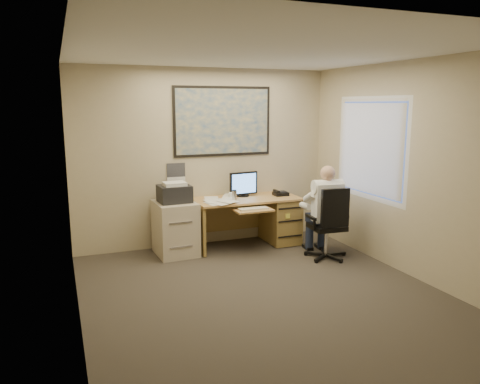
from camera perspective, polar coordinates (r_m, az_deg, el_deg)
name	(u,v)px	position (r m, az deg, el deg)	size (l,w,h in m)	color
room_shell	(266,179)	(5.12, 3.15, 1.56)	(4.00, 4.50, 2.70)	#37312A
desk	(265,215)	(7.35, 3.11, -2.86)	(1.60, 0.97, 1.12)	tan
world_map	(223,121)	(7.24, -2.10, 8.60)	(1.56, 0.03, 1.06)	#1E4C93
wall_calendar	(176,177)	(7.11, -7.79, 1.83)	(0.28, 0.01, 0.42)	white
window_blinds	(370,149)	(6.79, 15.62, 5.12)	(0.06, 1.40, 1.30)	beige
filing_cabinet	(175,223)	(6.85, -7.91, -3.81)	(0.58, 0.69, 1.07)	beige
office_chair	(328,238)	(6.74, 10.73, -5.51)	(0.66, 0.66, 1.04)	black
person	(326,212)	(6.72, 10.45, -2.42)	(0.55, 0.79, 1.32)	white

